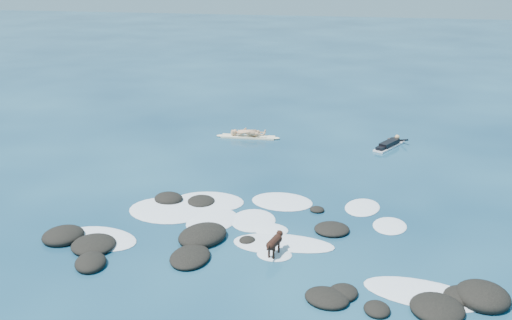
# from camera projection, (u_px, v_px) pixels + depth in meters

# --- Properties ---
(ground) EXTENTS (160.00, 160.00, 0.00)m
(ground) POSITION_uv_depth(u_px,v_px,m) (285.00, 226.00, 19.47)
(ground) COLOR #0A2642
(ground) RESTS_ON ground
(reef_rocks) EXTENTS (14.61, 7.10, 0.59)m
(reef_rocks) POSITION_uv_depth(u_px,v_px,m) (252.00, 256.00, 17.29)
(reef_rocks) COLOR black
(reef_rocks) RESTS_ON ground
(breaking_foam) EXTENTS (13.30, 7.44, 0.12)m
(breaking_foam) POSITION_uv_depth(u_px,v_px,m) (249.00, 226.00, 19.47)
(breaking_foam) COLOR white
(breaking_foam) RESTS_ON ground
(standing_surfer_rig) EXTENTS (3.31, 0.74, 1.88)m
(standing_surfer_rig) POSITION_uv_depth(u_px,v_px,m) (248.00, 124.00, 29.01)
(standing_surfer_rig) COLOR #F5EBC4
(standing_surfer_rig) RESTS_ON ground
(paddling_surfer_rig) EXTENTS (1.68, 2.42, 0.44)m
(paddling_surfer_rig) POSITION_uv_depth(u_px,v_px,m) (390.00, 144.00, 27.74)
(paddling_surfer_rig) COLOR white
(paddling_surfer_rig) RESTS_ON ground
(dog) EXTENTS (0.46, 1.13, 0.73)m
(dog) POSITION_uv_depth(u_px,v_px,m) (275.00, 242.00, 17.36)
(dog) COLOR black
(dog) RESTS_ON ground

